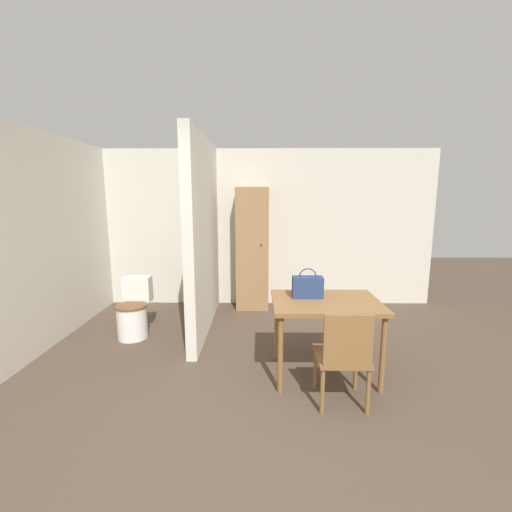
{
  "coord_description": "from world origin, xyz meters",
  "views": [
    {
      "loc": [
        0.08,
        -1.86,
        1.76
      ],
      "look_at": [
        0.04,
        1.91,
        1.1
      ],
      "focal_mm": 24.0,
      "sensor_mm": 36.0,
      "label": 1
    }
  ],
  "objects": [
    {
      "name": "toilet",
      "position": [
        -1.52,
        2.27,
        0.31
      ],
      "size": [
        0.39,
        0.53,
        0.73
      ],
      "color": "white",
      "rests_on": "ground_plane"
    },
    {
      "name": "wall_back",
      "position": [
        0.0,
        3.71,
        1.25
      ],
      "size": [
        5.76,
        0.12,
        2.5
      ],
      "color": "beige",
      "rests_on": "ground_plane"
    },
    {
      "name": "wall_left",
      "position": [
        -2.44,
        1.83,
        1.25
      ],
      "size": [
        0.12,
        4.65,
        2.5
      ],
      "color": "beige",
      "rests_on": "ground_plane"
    },
    {
      "name": "wooden_chair",
      "position": [
        0.78,
        0.8,
        0.46
      ],
      "size": [
        0.43,
        0.43,
        0.85
      ],
      "rotation": [
        0.0,
        0.0,
        -0.01
      ],
      "color": "brown",
      "rests_on": "ground_plane"
    },
    {
      "name": "partition_wall",
      "position": [
        -0.65,
        2.61,
        1.25
      ],
      "size": [
        0.12,
        2.08,
        2.5
      ],
      "color": "beige",
      "rests_on": "ground_plane"
    },
    {
      "name": "wooden_cabinet",
      "position": [
        -0.03,
        3.43,
        0.95
      ],
      "size": [
        0.5,
        0.43,
        1.9
      ],
      "color": "#997047",
      "rests_on": "ground_plane"
    },
    {
      "name": "handbag",
      "position": [
        0.56,
        1.44,
        0.88
      ],
      "size": [
        0.3,
        0.14,
        0.3
      ],
      "color": "navy",
      "rests_on": "dining_table"
    },
    {
      "name": "ground_plane",
      "position": [
        0.0,
        0.0,
        0.0
      ],
      "size": [
        16.0,
        16.0,
        0.0
      ],
      "primitive_type": "plane",
      "color": "#4C3D30"
    },
    {
      "name": "dining_table",
      "position": [
        0.72,
        1.33,
        0.68
      ],
      "size": [
        1.03,
        0.78,
        0.77
      ],
      "color": "brown",
      "rests_on": "ground_plane"
    }
  ]
}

